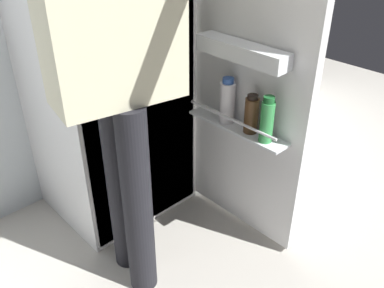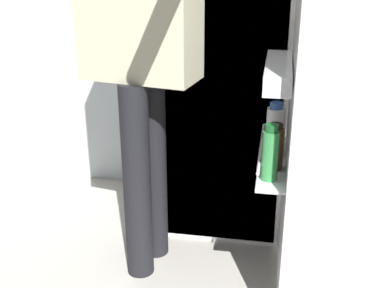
# 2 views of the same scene
# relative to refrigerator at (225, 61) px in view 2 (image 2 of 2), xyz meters

# --- Properties ---
(ground_plane) EXTENTS (6.00, 6.00, 0.00)m
(ground_plane) POSITION_rel_refrigerator_xyz_m (-0.03, -0.49, -0.87)
(ground_plane) COLOR #B7B2A8
(refrigerator) EXTENTS (0.72, 1.23, 1.73)m
(refrigerator) POSITION_rel_refrigerator_xyz_m (0.00, 0.00, 0.00)
(refrigerator) COLOR white
(refrigerator) RESTS_ON ground_plane
(person) EXTENTS (0.59, 0.84, 1.77)m
(person) POSITION_rel_refrigerator_xyz_m (-0.28, -0.46, 0.21)
(person) COLOR black
(person) RESTS_ON ground_plane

